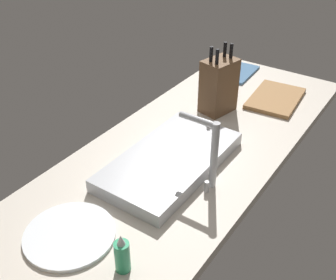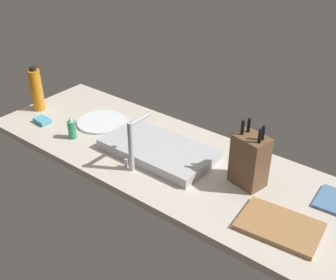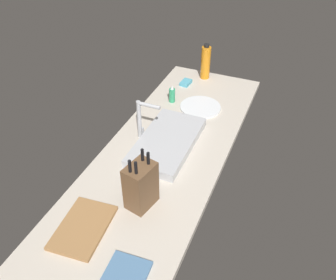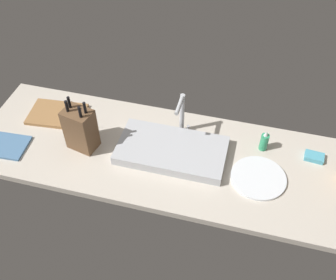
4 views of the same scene
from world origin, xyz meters
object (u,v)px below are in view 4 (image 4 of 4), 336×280
cutting_board (57,114)px  dish_sponge (314,157)px  dinner_plate (258,178)px  sink_basin (172,150)px  knife_block (80,129)px  faucet (182,112)px  soap_bottle (264,141)px  dish_towel (4,145)px

cutting_board → dish_sponge: (134.18, 3.11, 0.30)cm
cutting_board → dinner_plate: (109.29, -16.02, -0.30)cm
sink_basin → cutting_board: (-66.54, 11.12, -1.48)cm
knife_block → dinner_plate: size_ratio=1.12×
faucet → dinner_plate: size_ratio=0.92×
faucet → cutting_board: bearing=-176.3°
cutting_board → dish_sponge: dish_sponge is taller
knife_block → soap_bottle: 89.33cm
knife_block → dinner_plate: 87.27cm
sink_basin → soap_bottle: (42.92, 14.65, 2.74)cm
sink_basin → knife_block: size_ratio=1.83×
dish_towel → soap_bottle: bearing=13.9°
dinner_plate → dish_sponge: bearing=37.5°
sink_basin → soap_bottle: 45.43cm
knife_block → dish_towel: knife_block is taller
sink_basin → dinner_plate: (42.75, -4.90, -1.78)cm
knife_block → cutting_board: knife_block is taller
dinner_plate → cutting_board: bearing=171.7°
soap_bottle → dish_sponge: (24.73, -0.43, -3.92)cm
soap_bottle → dinner_plate: (-0.16, -19.55, -4.52)cm
cutting_board → dish_towel: cutting_board is taller
dinner_plate → sink_basin: bearing=173.5°
sink_basin → dinner_plate: bearing=-6.5°
sink_basin → dish_towel: bearing=-168.8°
cutting_board → sink_basin: bearing=-9.5°
faucet → sink_basin: bearing=-94.2°
dish_towel → dish_sponge: bearing=11.5°
faucet → dish_sponge: size_ratio=2.64×
dinner_plate → dish_towel: same height
soap_bottle → faucet: bearing=178.9°
dish_towel → faucet: bearing=20.8°
sink_basin → dish_sponge: size_ratio=5.85×
knife_block → dish_sponge: 113.71cm
cutting_board → dish_towel: 31.72cm
dish_towel → sink_basin: bearing=11.2°
soap_bottle → dish_towel: soap_bottle is taller
dinner_plate → knife_block: bearing=-179.4°
cutting_board → dish_towel: size_ratio=1.24×
faucet → cutting_board: faucet is taller
soap_bottle → dish_sponge: size_ratio=1.34×
sink_basin → dish_sponge: (67.64, 14.23, -1.18)cm
knife_block → dish_towel: size_ratio=1.22×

